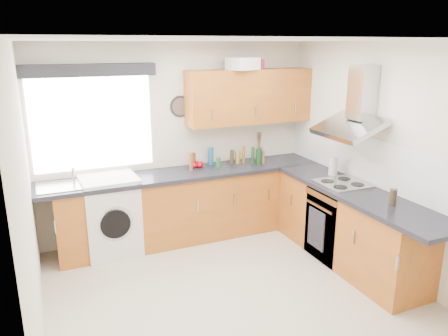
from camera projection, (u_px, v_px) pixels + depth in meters
name	position (u px, v px, depth m)	size (l,w,h in m)	color
ground_plane	(235.00, 295.00, 4.44)	(3.60, 3.60, 0.00)	beige
ceiling	(237.00, 40.00, 3.76)	(3.60, 3.60, 0.02)	white
wall_back	(177.00, 141.00, 5.69)	(3.60, 0.02, 2.50)	silver
wall_front	(367.00, 264.00, 2.51)	(3.60, 0.02, 2.50)	silver
wall_left	(27.00, 206.00, 3.41)	(0.02, 3.60, 2.50)	silver
wall_right	(384.00, 159.00, 4.79)	(0.02, 3.60, 2.50)	silver
window	(93.00, 124.00, 5.19)	(1.40, 0.02, 1.10)	silver
window_blind	(89.00, 70.00, 4.94)	(1.50, 0.18, 0.14)	black
splashback	(364.00, 159.00, 5.07)	(0.01, 3.00, 0.54)	white
base_cab_back	(179.00, 208.00, 5.62)	(3.00, 0.58, 0.86)	#924D18
base_cab_corner	(286.00, 192.00, 6.22)	(0.60, 0.60, 0.86)	#924D18
base_cab_right	(348.00, 227.00, 5.03)	(0.58, 2.10, 0.86)	#924D18
worktop_back	(186.00, 174.00, 5.52)	(3.60, 0.62, 0.05)	black
worktop_right	(360.00, 194.00, 4.77)	(0.62, 2.42, 0.05)	black
sink	(75.00, 181.00, 5.00)	(0.84, 0.46, 0.10)	#ABABAD
oven	(339.00, 223.00, 5.16)	(0.56, 0.58, 0.85)	black
hob_plate	(342.00, 183.00, 5.03)	(0.52, 0.52, 0.01)	#ABABAD
extractor_hood	(355.00, 109.00, 4.83)	(0.52, 0.78, 0.66)	#ABABAD
upper_cabinets	(249.00, 96.00, 5.75)	(1.70, 0.35, 0.70)	#924D18
washing_machine	(111.00, 214.00, 5.29)	(0.65, 0.63, 0.95)	silver
wall_clock	(181.00, 107.00, 5.57)	(0.28, 0.28, 0.04)	black
casserole	(243.00, 64.00, 5.48)	(0.37, 0.27, 0.15)	silver
storage_box	(253.00, 64.00, 5.75)	(0.26, 0.22, 0.12)	#B12633
utensil_pot	(259.00, 153.00, 6.11)	(0.11, 0.11, 0.16)	gray
kitchen_roll	(333.00, 166.00, 5.34)	(0.11, 0.11, 0.23)	silver
tomato_cluster	(197.00, 164.00, 5.72)	(0.15, 0.15, 0.07)	#A3080D
jar_0	(211.00, 156.00, 5.80)	(0.07, 0.07, 0.24)	#1D5B8B
jar_1	(218.00, 162.00, 5.69)	(0.06, 0.06, 0.13)	#1F5727
jar_2	(263.00, 158.00, 5.85)	(0.04, 0.04, 0.18)	brown
jar_3	(253.00, 156.00, 5.79)	(0.04, 0.04, 0.25)	#143818
jar_4	(259.00, 157.00, 5.81)	(0.08, 0.08, 0.21)	#123416
jar_5	(238.00, 157.00, 5.90)	(0.07, 0.07, 0.17)	olive
jar_6	(193.00, 160.00, 5.69)	(0.06, 0.06, 0.19)	maroon
jar_7	(237.00, 157.00, 5.85)	(0.04, 0.04, 0.18)	#A49138
jar_8	(191.00, 162.00, 5.52)	(0.04, 0.04, 0.24)	brown
jar_9	(232.00, 157.00, 5.83)	(0.05, 0.05, 0.20)	#382C1F
jar_10	(244.00, 155.00, 5.88)	(0.04, 0.04, 0.23)	brown
bottle_0	(393.00, 197.00, 4.35)	(0.07, 0.07, 0.17)	#372B1E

